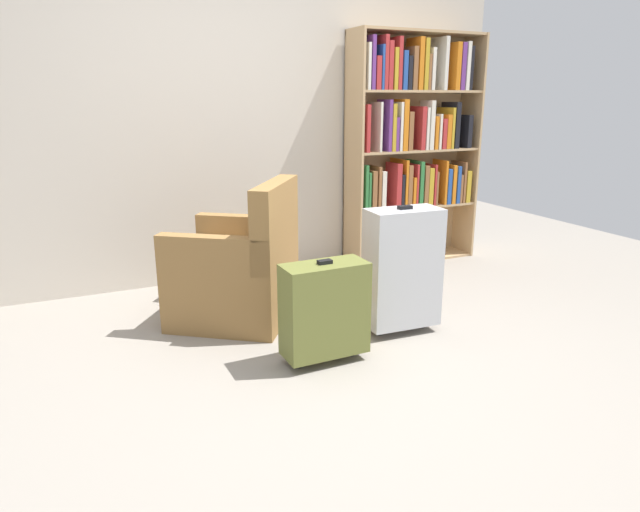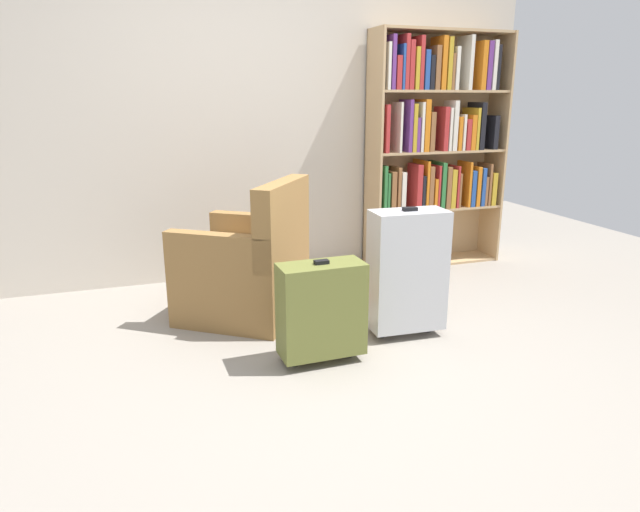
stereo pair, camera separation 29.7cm
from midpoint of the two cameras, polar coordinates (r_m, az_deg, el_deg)
ground_plane at (r=2.98m, az=5.08°, el=-12.09°), size 7.95×7.95×0.00m
back_wall at (r=4.44m, az=-4.83°, el=14.64°), size 4.54×0.10×2.60m
bookshelf at (r=4.84m, az=13.51°, el=11.55°), size 1.17×0.32×1.90m
armchair at (r=3.64m, az=-5.07°, el=-1.39°), size 0.98×0.98×0.90m
mug at (r=3.81m, az=2.82°, el=-4.82°), size 0.12×0.08×0.10m
suitcase_olive at (r=3.00m, az=2.99°, el=-5.50°), size 0.46×0.22×0.58m
suitcase_silver at (r=3.37m, az=11.40°, el=-1.48°), size 0.45×0.25×0.79m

